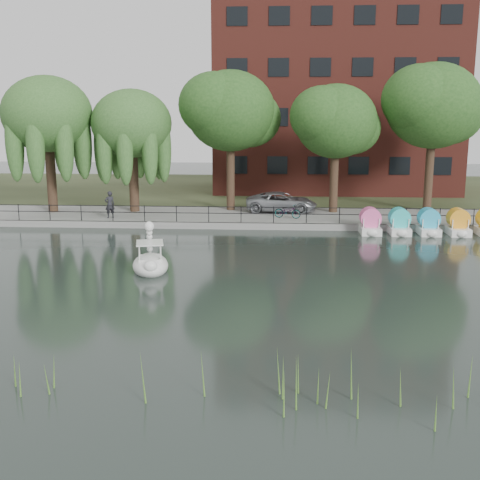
# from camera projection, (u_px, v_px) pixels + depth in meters

# --- Properties ---
(ground_plane) EXTENTS (120.00, 120.00, 0.00)m
(ground_plane) POSITION_uv_depth(u_px,v_px,m) (222.00, 293.00, 24.14)
(ground_plane) COLOR #333D39
(promenade) EXTENTS (40.00, 6.00, 0.40)m
(promenade) POSITION_uv_depth(u_px,v_px,m) (243.00, 218.00, 39.70)
(promenade) COLOR gray
(promenade) RESTS_ON ground_plane
(kerb) EXTENTS (40.00, 0.25, 0.40)m
(kerb) POSITION_uv_depth(u_px,v_px,m) (241.00, 226.00, 36.82)
(kerb) COLOR gray
(kerb) RESTS_ON ground_plane
(land_strip) EXTENTS (60.00, 22.00, 0.36)m
(land_strip) POSITION_uv_depth(u_px,v_px,m) (252.00, 190.00, 53.36)
(land_strip) COLOR #47512D
(land_strip) RESTS_ON ground_plane
(railing) EXTENTS (32.00, 0.05, 1.00)m
(railing) POSITION_uv_depth(u_px,v_px,m) (241.00, 210.00, 36.82)
(railing) COLOR black
(railing) RESTS_ON promenade
(apartment_building) EXTENTS (20.00, 10.07, 18.00)m
(apartment_building) POSITION_uv_depth(u_px,v_px,m) (335.00, 83.00, 50.96)
(apartment_building) COLOR #4C1E16
(apartment_building) RESTS_ON land_strip
(willow_left) EXTENTS (5.88, 5.88, 9.01)m
(willow_left) POSITION_uv_depth(u_px,v_px,m) (47.00, 114.00, 39.54)
(willow_left) COLOR #473323
(willow_left) RESTS_ON promenade
(willow_mid) EXTENTS (5.32, 5.32, 8.15)m
(willow_mid) POSITION_uv_depth(u_px,v_px,m) (132.00, 124.00, 39.83)
(willow_mid) COLOR #473323
(willow_mid) RESTS_ON promenade
(broadleaf_center) EXTENTS (6.00, 6.00, 9.25)m
(broadleaf_center) POSITION_uv_depth(u_px,v_px,m) (230.00, 111.00, 40.25)
(broadleaf_center) COLOR #473323
(broadleaf_center) RESTS_ON promenade
(broadleaf_right) EXTENTS (5.40, 5.40, 8.32)m
(broadleaf_right) POSITION_uv_depth(u_px,v_px,m) (336.00, 122.00, 39.49)
(broadleaf_right) COLOR #473323
(broadleaf_right) RESTS_ON promenade
(broadleaf_far) EXTENTS (6.30, 6.30, 9.71)m
(broadleaf_far) POSITION_uv_depth(u_px,v_px,m) (434.00, 106.00, 39.86)
(broadleaf_far) COLOR #473323
(broadleaf_far) RESTS_ON promenade
(minivan) EXTENTS (2.92, 5.64, 1.52)m
(minivan) POSITION_uv_depth(u_px,v_px,m) (282.00, 201.00, 40.64)
(minivan) COLOR gray
(minivan) RESTS_ON promenade
(bicycle) EXTENTS (1.07, 1.82, 1.00)m
(bicycle) POSITION_uv_depth(u_px,v_px,m) (288.00, 210.00, 38.31)
(bicycle) COLOR gray
(bicycle) RESTS_ON promenade
(pedestrian) EXTENTS (0.86, 0.79, 1.98)m
(pedestrian) POSITION_uv_depth(u_px,v_px,m) (110.00, 203.00, 38.28)
(pedestrian) COLOR black
(pedestrian) RESTS_ON promenade
(swan_boat) EXTENTS (2.11, 2.83, 2.16)m
(swan_boat) POSITION_uv_depth(u_px,v_px,m) (150.00, 261.00, 27.21)
(swan_boat) COLOR white
(swan_boat) RESTS_ON ground_plane
(pedal_boat_row) EXTENTS (7.95, 1.70, 1.40)m
(pedal_boat_row) POSITION_uv_depth(u_px,v_px,m) (429.00, 224.00, 35.27)
(pedal_boat_row) COLOR white
(pedal_boat_row) RESTS_ON ground_plane
(reed_bank) EXTENTS (24.00, 2.40, 1.20)m
(reed_bank) POSITION_uv_depth(u_px,v_px,m) (268.00, 386.00, 14.63)
(reed_bank) COLOR #669938
(reed_bank) RESTS_ON ground_plane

